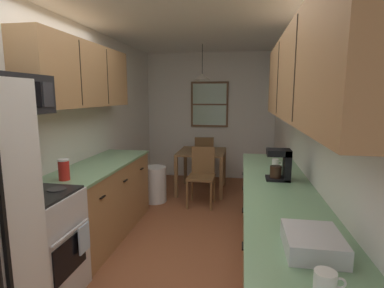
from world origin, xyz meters
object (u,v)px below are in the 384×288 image
Objects in this scene: mug_spare at (325,283)px; dish_rack at (313,242)px; dining_table at (202,157)px; dining_chair_far at (204,156)px; trash_bin at (155,184)px; microwave_over_range at (7,95)px; coffee_maker at (281,164)px; stove_range at (34,247)px; mug_by_coffeemaker at (275,163)px; storage_canister at (64,170)px; dining_chair_near at (202,173)px.

dish_rack reaches higher than mug_spare.
dining_table is 2.59× the size of dish_rack.
trash_bin is (-0.63, -1.31, -0.21)m from dining_chair_far.
dish_rack is at bearing -13.48° from microwave_over_range.
stove_range is at bearing -157.72° from coffee_maker.
trash_bin is (-0.67, -0.66, -0.33)m from dining_table.
coffee_maker is at bearing -42.99° from trash_bin.
coffee_maker is at bearing -69.23° from dining_chair_far.
microwave_over_range is at bearing -158.79° from coffee_maker.
mug_by_coffeemaker is (1.74, -1.12, 0.66)m from trash_bin.
dining_chair_far reaches higher than dining_table.
stove_range is 1.24m from microwave_over_range.
dish_rack is at bearing -90.11° from mug_by_coffeemaker.
coffee_maker is 2.70× the size of mug_by_coffeemaker.
storage_canister is (-0.93, -3.27, 0.50)m from dining_chair_far.
dining_table is at bearing 44.74° from trash_bin.
mug_by_coffeemaker is at bearing -32.70° from trash_bin.
dining_chair_near is at bearing -82.05° from dining_table.
dish_rack is (-0.00, -1.85, 0.00)m from mug_by_coffeemaker.
stove_range is at bearing -0.03° from microwave_over_range.
coffee_maker is at bearing 89.04° from mug_spare.
mug_spare reaches higher than dining_table.
microwave_over_range is at bearing 157.92° from mug_spare.
dining_chair_far is at bearing 76.24° from stove_range.
dish_rack is at bearing -75.48° from dining_chair_far.
dish_rack is (1.11, -4.27, 0.45)m from dining_chair_far.
dining_chair_far is at bearing 103.19° from mug_spare.
storage_canister is 2.27m from dish_rack.
mug_by_coffeemaker is (2.14, 1.34, -0.76)m from microwave_over_range.
mug_by_coffeemaker is at bearing 89.89° from dish_rack.
coffee_maker is at bearing 9.62° from storage_canister.
microwave_over_range is 2.33m from dish_rack.
dish_rack is at bearing -71.85° from dining_chair_near.
trash_bin is at bearing -135.26° from dining_table.
stove_range reaches higher than trash_bin.
dining_chair_far is at bearing 93.62° from dining_table.
microwave_over_range is 0.71× the size of dining_chair_near.
trash_bin is at bearing 81.31° from storage_canister.
dining_chair_far is at bearing 74.62° from microwave_over_range.
dish_rack is at bearing 85.86° from mug_spare.
storage_canister is at bearing -98.69° from trash_bin.
trash_bin is 5.22× the size of mug_by_coffeemaker.
microwave_over_range is 5.02× the size of mug_spare.
microwave_over_range reaches higher than trash_bin.
dining_chair_far is 4.76m from mug_spare.
dining_chair_near is at bearing 120.96° from coffee_maker.
stove_range reaches higher than dining_table.
dining_chair_far is at bearing 95.79° from dining_chair_near.
dining_table is at bearing 97.95° from dining_chair_near.
dining_chair_near is 1.98m from coffee_maker.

